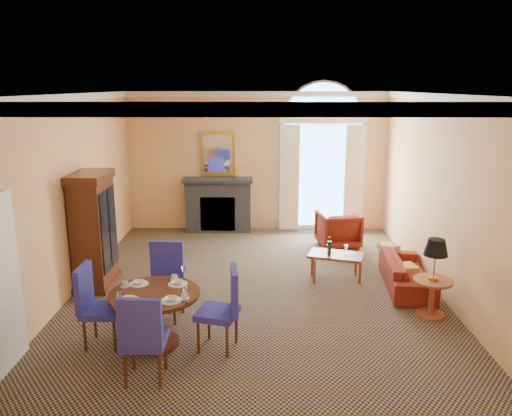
{
  "coord_description": "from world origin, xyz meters",
  "views": [
    {
      "loc": [
        0.05,
        -7.73,
        3.32
      ],
      "look_at": [
        0.0,
        0.5,
        1.3
      ],
      "focal_mm": 35.0,
      "sensor_mm": 36.0,
      "label": 1
    }
  ],
  "objects_px": {
    "dining_table": "(155,306)",
    "armchair": "(338,229)",
    "coffee_table": "(336,256)",
    "side_table": "(434,268)",
    "armoire": "(94,232)",
    "sofa": "(407,272)"
  },
  "relations": [
    {
      "from": "dining_table",
      "to": "armchair",
      "type": "height_order",
      "value": "dining_table"
    },
    {
      "from": "armchair",
      "to": "coffee_table",
      "type": "relative_size",
      "value": 0.8
    },
    {
      "from": "side_table",
      "to": "armchair",
      "type": "bearing_deg",
      "value": 105.11
    },
    {
      "from": "armoire",
      "to": "sofa",
      "type": "distance_m",
      "value": 5.31
    },
    {
      "from": "armchair",
      "to": "coffee_table",
      "type": "height_order",
      "value": "coffee_table"
    },
    {
      "from": "armoire",
      "to": "side_table",
      "type": "height_order",
      "value": "armoire"
    },
    {
      "from": "sofa",
      "to": "side_table",
      "type": "relative_size",
      "value": 1.51
    },
    {
      "from": "dining_table",
      "to": "armchair",
      "type": "relative_size",
      "value": 1.41
    },
    {
      "from": "dining_table",
      "to": "side_table",
      "type": "xyz_separation_m",
      "value": [
        3.9,
        0.88,
        0.19
      ]
    },
    {
      "from": "sofa",
      "to": "coffee_table",
      "type": "relative_size",
      "value": 1.69
    },
    {
      "from": "armoire",
      "to": "sofa",
      "type": "bearing_deg",
      "value": -0.72
    },
    {
      "from": "armoire",
      "to": "side_table",
      "type": "relative_size",
      "value": 1.67
    },
    {
      "from": "armoire",
      "to": "armchair",
      "type": "xyz_separation_m",
      "value": [
        4.44,
        2.1,
        -0.56
      ]
    },
    {
      "from": "dining_table",
      "to": "armchair",
      "type": "distance_m",
      "value": 5.13
    },
    {
      "from": "armoire",
      "to": "sofa",
      "type": "height_order",
      "value": "armoire"
    },
    {
      "from": "dining_table",
      "to": "coffee_table",
      "type": "xyz_separation_m",
      "value": [
        2.69,
        2.3,
        -0.12
      ]
    },
    {
      "from": "dining_table",
      "to": "side_table",
      "type": "distance_m",
      "value": 4.0
    },
    {
      "from": "dining_table",
      "to": "armoire",
      "type": "bearing_deg",
      "value": 124.87
    },
    {
      "from": "sofa",
      "to": "coffee_table",
      "type": "xyz_separation_m",
      "value": [
        -1.16,
        0.32,
        0.18
      ]
    },
    {
      "from": "armoire",
      "to": "sofa",
      "type": "relative_size",
      "value": 1.11
    },
    {
      "from": "coffee_table",
      "to": "side_table",
      "type": "bearing_deg",
      "value": -32.24
    },
    {
      "from": "coffee_table",
      "to": "dining_table",
      "type": "bearing_deg",
      "value": -122.18
    }
  ]
}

